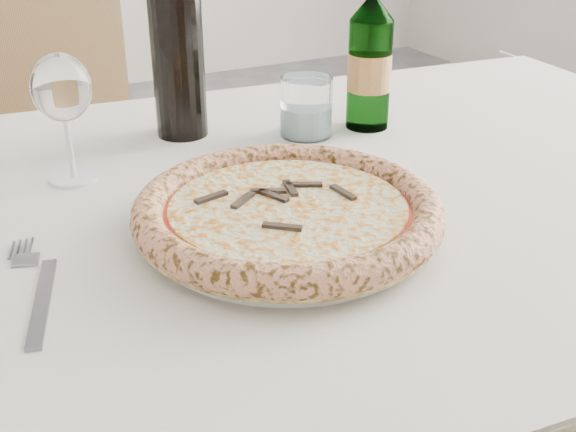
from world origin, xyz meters
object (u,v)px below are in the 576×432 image
wine_glass (62,91)px  chair_far (68,156)px  tumbler (306,111)px  wine_bottle (177,47)px  plate (288,225)px  dining_table (250,260)px  beer_bottle (370,62)px  pizza (288,211)px

wine_glass → chair_far: bearing=80.7°
tumbler → wine_bottle: 0.20m
wine_glass → wine_bottle: size_ratio=0.53×
chair_far → wine_glass: bearing=-99.3°
chair_far → plate: 0.95m
dining_table → chair_far: 0.83m
dining_table → wine_bottle: size_ratio=5.28×
tumbler → wine_bottle: (-0.16, 0.09, 0.09)m
chair_far → wine_bottle: wine_bottle is taller
beer_bottle → dining_table: bearing=-150.5°
dining_table → plate: 0.14m
dining_table → beer_bottle: (0.26, 0.15, 0.18)m
dining_table → pizza: bearing=-90.0°
dining_table → chair_far: chair_far is taller
wine_glass → beer_bottle: beer_bottle is taller
chair_far → pizza: size_ratio=2.82×
plate → tumbler: bearing=57.5°
wine_bottle → dining_table: bearing=-92.0°
plate → beer_bottle: bearing=43.3°
wine_bottle → wine_glass: bearing=-152.2°
tumbler → beer_bottle: 0.12m
dining_table → wine_glass: (-0.17, 0.15, 0.20)m
dining_table → wine_bottle: (0.01, 0.25, 0.21)m
wine_glass → beer_bottle: (0.44, -0.00, -0.02)m
plate → pizza: pizza is taller
dining_table → chair_far: (-0.06, 0.82, -0.14)m
pizza → chair_far: bearing=93.8°
chair_far → pizza: chair_far is taller
pizza → wine_bottle: wine_bottle is taller
chair_far → tumbler: (0.23, -0.66, 0.26)m
wine_glass → pizza: bearing=-55.9°
tumbler → chair_far: bearing=109.0°
dining_table → plate: bearing=-90.0°
beer_bottle → wine_bottle: wine_bottle is taller
beer_bottle → tumbler: bearing=173.4°
tumbler → beer_bottle: size_ratio=0.34×
dining_table → tumbler: (0.17, 0.16, 0.12)m
chair_far → tumbler: chair_far is taller
plate → wine_bottle: bearing=88.5°
beer_bottle → wine_bottle: 0.28m
pizza → plate: bearing=18.3°
chair_far → wine_glass: 0.76m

